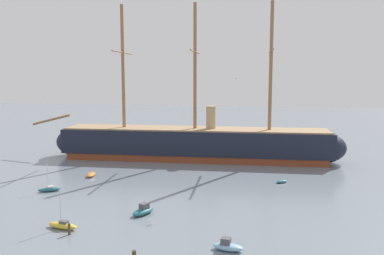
% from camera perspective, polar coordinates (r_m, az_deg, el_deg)
% --- Properties ---
extents(tall_ship, '(67.15, 14.75, 32.28)m').
position_cam_1_polar(tall_ship, '(83.82, 0.42, -2.24)').
color(tall_ship, brown).
rests_on(tall_ship, ground).
extents(sailboat_foreground_left, '(4.01, 1.80, 5.04)m').
position_cam_1_polar(sailboat_foreground_left, '(49.89, -18.06, -13.17)').
color(sailboat_foreground_left, gold).
rests_on(sailboat_foreground_left, ground).
extents(motorboat_foreground_right, '(3.29, 1.71, 1.32)m').
position_cam_1_polar(motorboat_foreground_right, '(42.36, 5.13, -16.58)').
color(motorboat_foreground_right, '#7FB2D6').
rests_on(motorboat_foreground_right, ground).
extents(motorboat_near_centre, '(2.85, 3.70, 1.44)m').
position_cam_1_polar(motorboat_near_centre, '(52.36, -7.02, -11.75)').
color(motorboat_near_centre, '#236670').
rests_on(motorboat_near_centre, ground).
extents(sailboat_mid_left, '(3.45, 2.48, 4.39)m').
position_cam_1_polar(sailboat_mid_left, '(65.45, -19.75, -8.32)').
color(sailboat_mid_left, '#236670').
rests_on(sailboat_mid_left, ground).
extents(dinghy_alongside_bow, '(1.62, 3.06, 0.69)m').
position_cam_1_polar(dinghy_alongside_bow, '(72.66, -14.25, -6.56)').
color(dinghy_alongside_bow, orange).
rests_on(dinghy_alongside_bow, ground).
extents(dinghy_alongside_stern, '(2.17, 1.90, 0.48)m').
position_cam_1_polar(dinghy_alongside_stern, '(68.08, 12.74, -7.55)').
color(dinghy_alongside_stern, '#236670').
rests_on(dinghy_alongside_stern, ground).
extents(mooring_piling_nearest, '(0.30, 0.30, 1.35)m').
position_cam_1_polar(mooring_piling_nearest, '(47.83, -17.19, -13.73)').
color(mooring_piling_nearest, '#4C3D2D').
rests_on(mooring_piling_nearest, ground).
extents(seagull_in_flight, '(0.46, 1.00, 0.13)m').
position_cam_1_polar(seagull_in_flight, '(59.98, 6.37, 7.00)').
color(seagull_in_flight, silver).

